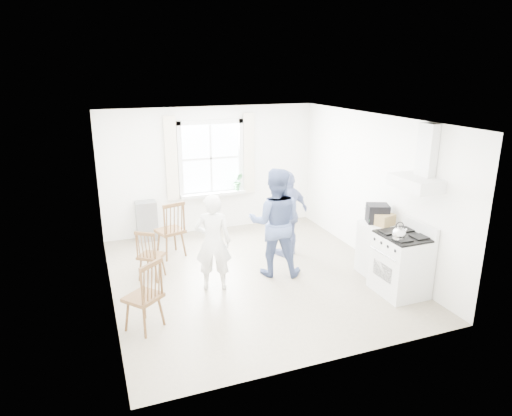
% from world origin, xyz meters
% --- Properties ---
extents(room_shell, '(4.62, 5.12, 2.64)m').
position_xyz_m(room_shell, '(0.00, 0.00, 1.30)').
color(room_shell, gray).
rests_on(room_shell, ground).
extents(window_assembly, '(1.88, 0.24, 1.70)m').
position_xyz_m(window_assembly, '(0.00, 2.45, 1.46)').
color(window_assembly, white).
rests_on(window_assembly, room_shell).
extents(range_hood, '(0.45, 0.76, 0.94)m').
position_xyz_m(range_hood, '(2.07, -1.35, 1.90)').
color(range_hood, silver).
rests_on(range_hood, room_shell).
extents(shelf_unit, '(0.40, 0.30, 0.80)m').
position_xyz_m(shelf_unit, '(-1.40, 2.33, 0.40)').
color(shelf_unit, gray).
rests_on(shelf_unit, ground).
extents(gas_stove, '(0.68, 0.76, 1.12)m').
position_xyz_m(gas_stove, '(1.91, -1.35, 0.48)').
color(gas_stove, silver).
rests_on(gas_stove, ground).
extents(kettle, '(0.19, 0.19, 0.28)m').
position_xyz_m(kettle, '(1.71, -1.49, 1.04)').
color(kettle, silver).
rests_on(kettle, gas_stove).
extents(low_cabinet, '(0.50, 0.55, 0.90)m').
position_xyz_m(low_cabinet, '(1.98, -0.65, 0.45)').
color(low_cabinet, silver).
rests_on(low_cabinet, ground).
extents(stereo_stack, '(0.43, 0.41, 0.30)m').
position_xyz_m(stereo_stack, '(1.97, -0.59, 1.05)').
color(stereo_stack, black).
rests_on(stereo_stack, low_cabinet).
extents(cardboard_box, '(0.33, 0.28, 0.19)m').
position_xyz_m(cardboard_box, '(2.00, -0.77, 0.99)').
color(cardboard_box, olive).
rests_on(cardboard_box, low_cabinet).
extents(windsor_chair_a, '(0.56, 0.56, 1.07)m').
position_xyz_m(windsor_chair_a, '(-1.07, 1.23, 0.65)').
color(windsor_chair_a, '#4B3018').
rests_on(windsor_chair_a, ground).
extents(windsor_chair_b, '(0.51, 0.50, 0.87)m').
position_xyz_m(windsor_chair_b, '(-1.64, 0.43, 0.53)').
color(windsor_chair_b, '#4B3018').
rests_on(windsor_chair_b, ground).
extents(windsor_chair_c, '(0.58, 0.58, 1.00)m').
position_xyz_m(windsor_chair_c, '(-1.83, -1.07, 0.61)').
color(windsor_chair_c, '#4B3018').
rests_on(windsor_chair_c, ground).
extents(person_left, '(0.71, 0.71, 1.55)m').
position_xyz_m(person_left, '(-0.72, -0.19, 0.77)').
color(person_left, white).
rests_on(person_left, ground).
extents(person_mid, '(1.16, 1.16, 1.82)m').
position_xyz_m(person_mid, '(0.39, -0.03, 0.91)').
color(person_mid, '#465683').
rests_on(person_mid, ground).
extents(person_right, '(1.19, 1.19, 1.58)m').
position_xyz_m(person_right, '(0.93, 0.64, 0.79)').
color(person_right, navy).
rests_on(person_right, ground).
extents(potted_plant, '(0.23, 0.23, 0.37)m').
position_xyz_m(potted_plant, '(0.55, 2.36, 1.03)').
color(potted_plant, '#34753F').
rests_on(potted_plant, window_assembly).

